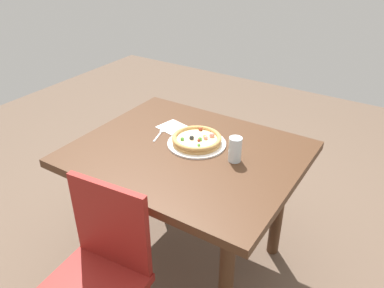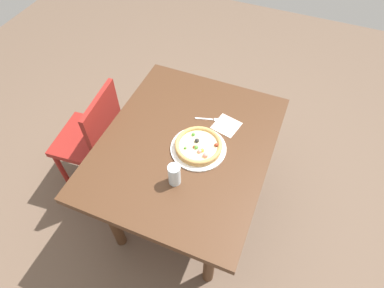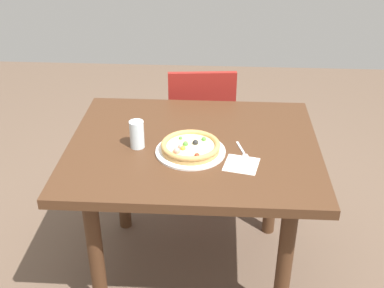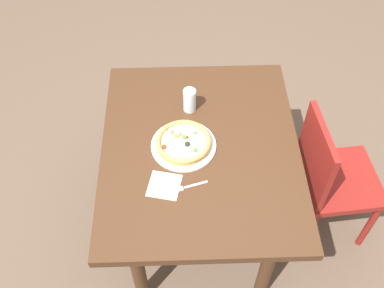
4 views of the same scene
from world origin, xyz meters
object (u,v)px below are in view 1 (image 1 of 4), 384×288
(chair_near, at_px, (98,274))
(pizza, at_px, (197,139))
(fork, at_px, (160,133))
(plate, at_px, (197,143))
(dining_table, at_px, (187,168))
(napkin, at_px, (172,127))
(drinking_glass, at_px, (235,149))

(chair_near, height_order, pizza, chair_near)
(fork, bearing_deg, plate, -103.59)
(chair_near, bearing_deg, dining_table, -95.81)
(napkin, bearing_deg, plate, -22.17)
(plate, height_order, drinking_glass, drinking_glass)
(chair_near, height_order, fork, chair_near)
(pizza, bearing_deg, napkin, 158.02)
(napkin, bearing_deg, fork, -96.74)
(fork, xyz_separation_m, napkin, (0.01, 0.10, -0.00))
(napkin, bearing_deg, pizza, -21.98)
(drinking_glass, distance_m, napkin, 0.49)
(chair_near, distance_m, napkin, 0.92)
(chair_near, bearing_deg, pizza, -96.42)
(dining_table, height_order, drinking_glass, drinking_glass)
(plate, relative_size, pizza, 1.18)
(plate, distance_m, drinking_glass, 0.25)
(dining_table, bearing_deg, plate, 84.01)
(dining_table, height_order, fork, fork)
(pizza, distance_m, napkin, 0.24)
(fork, height_order, napkin, fork)
(chair_near, distance_m, pizza, 0.83)
(dining_table, bearing_deg, fork, 162.79)
(chair_near, bearing_deg, napkin, -81.62)
(dining_table, distance_m, napkin, 0.30)
(pizza, bearing_deg, chair_near, -91.12)
(chair_near, distance_m, drinking_glass, 0.85)
(plate, distance_m, fork, 0.24)
(drinking_glass, bearing_deg, chair_near, -109.38)
(chair_near, relative_size, drinking_glass, 6.86)
(plate, height_order, fork, plate)
(chair_near, xyz_separation_m, drinking_glass, (0.26, 0.73, 0.33))
(chair_near, height_order, plate, chair_near)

